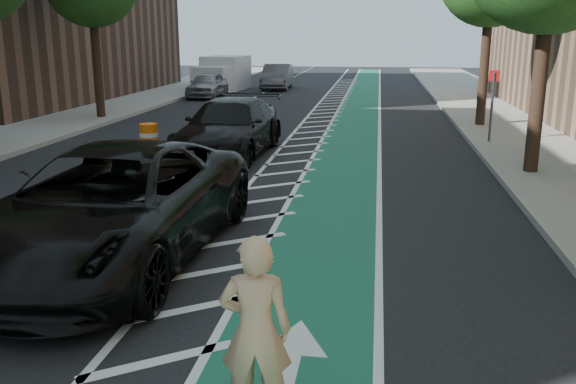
% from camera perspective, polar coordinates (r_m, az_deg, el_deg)
% --- Properties ---
extents(ground, '(120.00, 120.00, 0.00)m').
position_cam_1_polar(ground, '(10.26, -14.58, -6.66)').
color(ground, black).
rests_on(ground, ground).
extents(bike_lane, '(2.00, 90.00, 0.01)m').
position_cam_1_polar(bike_lane, '(19.14, 5.55, 3.64)').
color(bike_lane, '#195844').
rests_on(bike_lane, ground).
extents(buffer_strip, '(1.40, 90.00, 0.01)m').
position_cam_1_polar(buffer_strip, '(19.27, 1.09, 3.78)').
color(buffer_strip, silver).
rests_on(buffer_strip, ground).
extents(sidewalk_right, '(5.00, 90.00, 0.15)m').
position_cam_1_polar(sidewalk_right, '(19.92, 24.60, 3.00)').
color(sidewalk_right, gray).
rests_on(sidewalk_right, ground).
extents(curb_right, '(0.12, 90.00, 0.16)m').
position_cam_1_polar(curb_right, '(19.37, 17.63, 3.37)').
color(curb_right, gray).
rests_on(curb_right, ground).
extents(curb_left, '(0.12, 90.00, 0.16)m').
position_cam_1_polar(curb_left, '(22.01, -21.64, 4.31)').
color(curb_left, gray).
rests_on(curb_left, ground).
extents(sign_post, '(0.35, 0.08, 2.47)m').
position_cam_1_polar(sign_post, '(21.23, 18.54, 7.72)').
color(sign_post, '#4C4C4C').
rests_on(sign_post, ground).
extents(skateboarder, '(0.71, 0.51, 1.83)m').
position_cam_1_polar(skateboarder, '(5.72, -3.05, -12.83)').
color(skateboarder, tan).
rests_on(skateboarder, skateboard).
extents(suv_near, '(3.38, 6.82, 1.86)m').
position_cam_1_polar(suv_near, '(10.32, -16.03, -1.20)').
color(suv_near, black).
rests_on(suv_near, ground).
extents(suv_far, '(2.66, 5.94, 1.69)m').
position_cam_1_polar(suv_far, '(18.74, -5.51, 6.01)').
color(suv_far, black).
rests_on(suv_far, ground).
extents(car_silver, '(1.76, 4.29, 1.46)m').
position_cam_1_polar(car_silver, '(36.09, -7.57, 9.92)').
color(car_silver, gray).
rests_on(car_silver, ground).
extents(car_grey, '(1.92, 5.00, 1.63)m').
position_cam_1_polar(car_grey, '(41.25, -1.03, 10.74)').
color(car_grey, '#545459').
rests_on(car_grey, ground).
extents(box_truck, '(2.85, 5.41, 2.16)m').
position_cam_1_polar(box_truck, '(40.53, -6.14, 10.85)').
color(box_truck, silver).
rests_on(box_truck, ground).
extents(barrel_a, '(0.69, 0.69, 0.95)m').
position_cam_1_polar(barrel_a, '(19.35, -12.87, 4.78)').
color(barrel_a, orange).
rests_on(barrel_a, ground).
extents(barrel_b, '(0.72, 0.72, 0.98)m').
position_cam_1_polar(barrel_b, '(20.86, -7.61, 5.77)').
color(barrel_b, '#F3500C').
rests_on(barrel_b, ground).
extents(barrel_c, '(0.68, 0.68, 0.93)m').
position_cam_1_polar(barrel_c, '(25.25, -6.99, 7.27)').
color(barrel_c, '#F3610C').
rests_on(barrel_c, ground).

